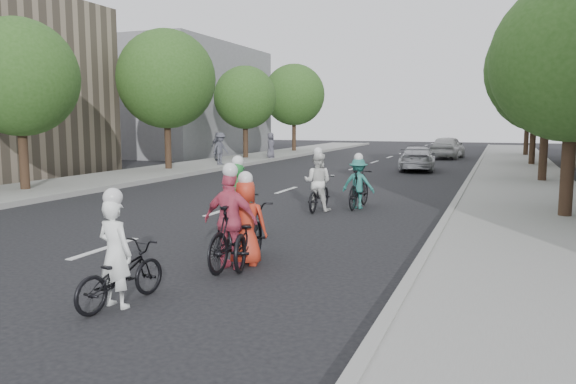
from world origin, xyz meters
The scene contains 25 objects.
ground centered at (0.00, 0.00, 0.00)m, with size 120.00×120.00×0.00m, color black.
sidewalk_left centered at (-8.00, 10.00, 0.07)m, with size 4.00×80.00×0.15m, color gray.
curb_left centered at (-6.05, 10.00, 0.09)m, with size 0.18×80.00×0.18m, color #999993.
sidewalk_right centered at (8.00, 10.00, 0.07)m, with size 4.00×80.00×0.15m, color gray.
curb_right centered at (6.05, 10.00, 0.09)m, with size 0.18×80.00×0.18m, color #999993.
bldg_sw centered at (-16.00, 28.00, 4.00)m, with size 10.00×14.00×8.00m, color slate.
tree_l_2 centered at (-8.20, 6.00, 3.96)m, with size 4.00×4.00×5.97m.
tree_l_3 centered at (-8.20, 15.00, 4.52)m, with size 4.80×4.80×6.93m.
tree_l_4 centered at (-8.20, 24.00, 3.96)m, with size 4.00×4.00×5.97m.
tree_l_5 centered at (-8.20, 33.00, 4.52)m, with size 4.80×4.80×6.93m.
tree_r_0 centered at (8.80, 6.60, 3.96)m, with size 4.00×4.00×5.97m.
tree_r_1 centered at (8.80, 15.60, 4.52)m, with size 4.80×4.80×6.93m.
tree_r_2 centered at (8.80, 24.60, 3.96)m, with size 4.00×4.00×5.97m.
tree_r_3 centered at (8.80, 33.60, 4.52)m, with size 4.80×4.80×6.93m.
cyclist_0 centered at (2.46, -2.72, 0.52)m, with size 0.78×1.65×1.63m.
cyclist_1 centered at (2.48, 6.05, 0.63)m, with size 0.81×1.82×1.78m.
cyclist_2 centered at (3.45, 6.83, 0.63)m, with size 0.96×1.89×1.60m.
cyclist_3 centered at (3.15, -0.06, 0.59)m, with size 1.07×2.06×1.65m.
cyclist_4 centered at (3.02, -0.39, 0.67)m, with size 0.97×1.85×1.81m.
cyclist_5 centered at (2.10, 1.78, 0.62)m, with size 0.68×1.71×1.79m.
follow_car_lead centered at (3.28, 19.94, 0.61)m, with size 1.72×4.22×1.22m, color silver.
follow_car_trail centered at (3.84, 30.08, 0.75)m, with size 1.78×4.43×1.51m, color silver.
spectator_0 centered at (-6.90, 18.07, 1.01)m, with size 1.11×0.64×1.73m, color #4E4F5B.
spectator_1 centered at (-8.59, 20.87, 0.98)m, with size 0.97×0.41×1.66m, color #454650.
spectator_2 centered at (-6.48, 24.05, 0.95)m, with size 0.78×0.51×1.61m, color #514F5C.
Camera 1 is at (7.26, -8.84, 2.51)m, focal length 35.00 mm.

